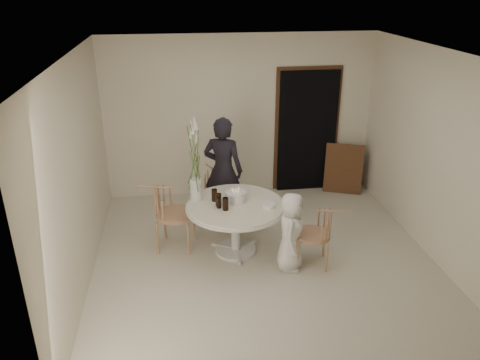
{
  "coord_description": "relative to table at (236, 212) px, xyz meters",
  "views": [
    {
      "loc": [
        -1.07,
        -5.26,
        3.49
      ],
      "look_at": [
        -0.28,
        0.3,
        1.05
      ],
      "focal_mm": 35.0,
      "sensor_mm": 36.0,
      "label": 1
    }
  ],
  "objects": [
    {
      "name": "picture_frame",
      "position": [
        2.12,
        1.7,
        -0.19
      ],
      "size": [
        0.67,
        0.41,
        0.86
      ],
      "primitive_type": "cube",
      "rotation": [
        -0.17,
        0.0,
        -0.37
      ],
      "color": "brown",
      "rests_on": "ground"
    },
    {
      "name": "chair_far",
      "position": [
        -0.17,
        1.05,
        -0.09
      ],
      "size": [
        0.57,
        0.59,
        0.81
      ],
      "rotation": [
        0.0,
        0.0,
        0.42
      ],
      "color": "tan",
      "rests_on": "ground"
    },
    {
      "name": "door_trim",
      "position": [
        1.5,
        1.98,
        0.49
      ],
      "size": [
        1.12,
        0.03,
        2.22
      ],
      "primitive_type": "cube",
      "color": "brown",
      "rests_on": "ground"
    },
    {
      "name": "cola_tumbler_a",
      "position": [
        -0.23,
        -0.02,
        0.2
      ],
      "size": [
        0.08,
        0.08,
        0.17
      ],
      "primitive_type": "cylinder",
      "rotation": [
        0.0,
        0.0,
        -0.07
      ],
      "color": "black",
      "rests_on": "table"
    },
    {
      "name": "boy",
      "position": [
        0.64,
        -0.49,
        -0.09
      ],
      "size": [
        0.48,
        0.6,
        1.06
      ],
      "primitive_type": "imported",
      "rotation": [
        0.0,
        0.0,
        1.26
      ],
      "color": "silver",
      "rests_on": "ground"
    },
    {
      "name": "girl",
      "position": [
        -0.06,
        0.95,
        0.21
      ],
      "size": [
        0.71,
        0.6,
        1.65
      ],
      "primitive_type": "imported",
      "rotation": [
        0.0,
        0.0,
        2.75
      ],
      "color": "black",
      "rests_on": "ground"
    },
    {
      "name": "plate_stack",
      "position": [
        0.42,
        -0.15,
        0.14
      ],
      "size": [
        0.24,
        0.24,
        0.05
      ],
      "primitive_type": "cylinder",
      "rotation": [
        0.0,
        0.0,
        -0.4
      ],
      "color": "white",
      "rests_on": "table"
    },
    {
      "name": "table",
      "position": [
        0.0,
        0.0,
        0.0
      ],
      "size": [
        1.33,
        1.33,
        0.73
      ],
      "color": "silver",
      "rests_on": "ground"
    },
    {
      "name": "cola_tumbler_c",
      "position": [
        -0.23,
        -0.08,
        0.18
      ],
      "size": [
        0.08,
        0.08,
        0.13
      ],
      "primitive_type": "cylinder",
      "rotation": [
        0.0,
        0.0,
        0.36
      ],
      "color": "black",
      "rests_on": "table"
    },
    {
      "name": "cola_tumbler_d",
      "position": [
        -0.27,
        0.14,
        0.2
      ],
      "size": [
        0.1,
        0.1,
        0.17
      ],
      "primitive_type": "cylinder",
      "rotation": [
        0.0,
        0.0,
        -0.3
      ],
      "color": "black",
      "rests_on": "table"
    },
    {
      "name": "room_shell",
      "position": [
        0.35,
        -0.25,
        1.0
      ],
      "size": [
        4.5,
        4.5,
        4.5
      ],
      "color": "white",
      "rests_on": "ground"
    },
    {
      "name": "chair_right",
      "position": [
        1.05,
        -0.46,
        -0.09
      ],
      "size": [
        0.53,
        0.5,
        0.81
      ],
      "rotation": [
        0.0,
        0.0,
        -1.77
      ],
      "color": "tan",
      "rests_on": "ground"
    },
    {
      "name": "ground",
      "position": [
        0.35,
        -0.25,
        -0.62
      ],
      "size": [
        4.5,
        4.5,
        0.0
      ],
      "primitive_type": "plane",
      "color": "silver",
      "rests_on": "ground"
    },
    {
      "name": "doorway",
      "position": [
        1.5,
        1.94,
        0.43
      ],
      "size": [
        1.0,
        0.1,
        2.1
      ],
      "primitive_type": "cube",
      "color": "black",
      "rests_on": "ground"
    },
    {
      "name": "birthday_cake",
      "position": [
        0.02,
        0.09,
        0.18
      ],
      "size": [
        0.28,
        0.28,
        0.18
      ],
      "rotation": [
        0.0,
        0.0,
        0.39
      ],
      "color": "silver",
      "rests_on": "table"
    },
    {
      "name": "chair_left",
      "position": [
        -0.93,
        0.28,
        -0.02
      ],
      "size": [
        0.62,
        0.59,
        0.93
      ],
      "rotation": [
        0.0,
        0.0,
        1.35
      ],
      "color": "tan",
      "rests_on": "ground"
    },
    {
      "name": "cola_tumbler_b",
      "position": [
        -0.15,
        -0.15,
        0.2
      ],
      "size": [
        0.09,
        0.09,
        0.17
      ],
      "primitive_type": "cylinder",
      "rotation": [
        0.0,
        0.0,
        -0.2
      ],
      "color": "black",
      "rests_on": "table"
    },
    {
      "name": "flower_vase",
      "position": [
        -0.5,
        0.22,
        0.57
      ],
      "size": [
        0.16,
        0.16,
        1.18
      ],
      "rotation": [
        0.0,
        0.0,
        0.13
      ],
      "color": "silver",
      "rests_on": "table"
    }
  ]
}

